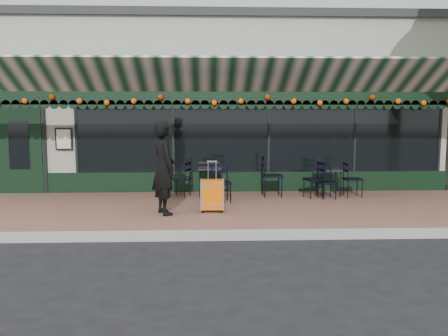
{
  "coord_description": "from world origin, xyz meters",
  "views": [
    {
      "loc": [
        -0.2,
        -7.92,
        2.14
      ],
      "look_at": [
        0.18,
        1.6,
        1.03
      ],
      "focal_mm": 38.0,
      "sensor_mm": 36.0,
      "label": 1
    }
  ],
  "objects_px": {
    "cafe_table_b": "(210,171)",
    "chair_b_left": "(180,179)",
    "woman": "(164,168)",
    "chair_b_right": "(272,176)",
    "chair_b_front": "(221,183)",
    "chair_a_left": "(314,180)",
    "chair_a_right": "(353,180)",
    "cafe_table_a": "(329,172)",
    "suitcase": "(212,195)",
    "chair_a_front": "(327,183)"
  },
  "relations": [
    {
      "from": "suitcase",
      "to": "chair_b_right",
      "type": "relative_size",
      "value": 1.06
    },
    {
      "from": "suitcase",
      "to": "cafe_table_a",
      "type": "bearing_deg",
      "value": 33.56
    },
    {
      "from": "chair_a_right",
      "to": "chair_b_left",
      "type": "xyz_separation_m",
      "value": [
        -4.1,
        0.22,
        0.01
      ]
    },
    {
      "from": "cafe_table_a",
      "to": "chair_b_front",
      "type": "distance_m",
      "value": 2.76
    },
    {
      "from": "chair_b_left",
      "to": "chair_b_right",
      "type": "xyz_separation_m",
      "value": [
        2.19,
        -0.06,
        0.06
      ]
    },
    {
      "from": "woman",
      "to": "cafe_table_a",
      "type": "relative_size",
      "value": 2.85
    },
    {
      "from": "suitcase",
      "to": "chair_b_right",
      "type": "distance_m",
      "value": 2.29
    },
    {
      "from": "chair_a_front",
      "to": "chair_b_right",
      "type": "xyz_separation_m",
      "value": [
        -1.24,
        0.36,
        0.11
      ]
    },
    {
      "from": "chair_a_right",
      "to": "chair_b_right",
      "type": "relative_size",
      "value": 0.86
    },
    {
      "from": "chair_a_right",
      "to": "chair_b_front",
      "type": "xyz_separation_m",
      "value": [
        -3.15,
        -0.53,
        0.01
      ]
    },
    {
      "from": "woman",
      "to": "chair_a_left",
      "type": "relative_size",
      "value": 2.17
    },
    {
      "from": "chair_a_right",
      "to": "chair_a_front",
      "type": "distance_m",
      "value": 0.7
    },
    {
      "from": "chair_b_right",
      "to": "cafe_table_a",
      "type": "bearing_deg",
      "value": -87.83
    },
    {
      "from": "chair_b_left",
      "to": "cafe_table_a",
      "type": "bearing_deg",
      "value": 108.62
    },
    {
      "from": "chair_a_right",
      "to": "chair_b_right",
      "type": "xyz_separation_m",
      "value": [
        -1.91,
        0.16,
        0.07
      ]
    },
    {
      "from": "chair_a_left",
      "to": "chair_b_left",
      "type": "distance_m",
      "value": 3.17
    },
    {
      "from": "cafe_table_b",
      "to": "chair_b_left",
      "type": "relative_size",
      "value": 0.8
    },
    {
      "from": "suitcase",
      "to": "chair_b_left",
      "type": "xyz_separation_m",
      "value": [
        -0.73,
        1.82,
        0.08
      ]
    },
    {
      "from": "suitcase",
      "to": "chair_b_front",
      "type": "height_order",
      "value": "suitcase"
    },
    {
      "from": "woman",
      "to": "cafe_table_b",
      "type": "bearing_deg",
      "value": -48.7
    },
    {
      "from": "chair_b_right",
      "to": "woman",
      "type": "bearing_deg",
      "value": 126.88
    },
    {
      "from": "chair_a_right",
      "to": "chair_b_left",
      "type": "bearing_deg",
      "value": 85.78
    },
    {
      "from": "cafe_table_a",
      "to": "chair_a_right",
      "type": "distance_m",
      "value": 0.59
    },
    {
      "from": "cafe_table_a",
      "to": "chair_a_front",
      "type": "relative_size",
      "value": 0.86
    },
    {
      "from": "chair_b_left",
      "to": "chair_b_front",
      "type": "height_order",
      "value": "chair_b_front"
    },
    {
      "from": "cafe_table_a",
      "to": "chair_a_left",
      "type": "distance_m",
      "value": 0.54
    },
    {
      "from": "cafe_table_a",
      "to": "chair_b_left",
      "type": "relative_size",
      "value": 0.76
    },
    {
      "from": "suitcase",
      "to": "chair_b_right",
      "type": "xyz_separation_m",
      "value": [
        1.46,
        1.76,
        0.14
      ]
    },
    {
      "from": "chair_b_left",
      "to": "chair_b_right",
      "type": "height_order",
      "value": "chair_b_right"
    },
    {
      "from": "chair_a_front",
      "to": "chair_b_right",
      "type": "distance_m",
      "value": 1.29
    },
    {
      "from": "cafe_table_b",
      "to": "chair_b_left",
      "type": "bearing_deg",
      "value": -172.89
    },
    {
      "from": "cafe_table_b",
      "to": "chair_a_right",
      "type": "relative_size",
      "value": 0.82
    },
    {
      "from": "suitcase",
      "to": "cafe_table_a",
      "type": "distance_m",
      "value": 3.42
    },
    {
      "from": "chair_a_left",
      "to": "chair_a_front",
      "type": "relative_size",
      "value": 1.13
    },
    {
      "from": "cafe_table_a",
      "to": "chair_b_left",
      "type": "xyz_separation_m",
      "value": [
        -3.59,
        -0.03,
        -0.16
      ]
    },
    {
      "from": "suitcase",
      "to": "cafe_table_a",
      "type": "xyz_separation_m",
      "value": [
        2.86,
        1.85,
        0.24
      ]
    },
    {
      "from": "woman",
      "to": "chair_b_front",
      "type": "xyz_separation_m",
      "value": [
        1.17,
        1.21,
        -0.49
      ]
    },
    {
      "from": "woman",
      "to": "chair_a_left",
      "type": "bearing_deg",
      "value": -87.87
    },
    {
      "from": "chair_a_right",
      "to": "chair_a_front",
      "type": "relative_size",
      "value": 1.11
    },
    {
      "from": "woman",
      "to": "chair_b_right",
      "type": "bearing_deg",
      "value": -76.36
    },
    {
      "from": "chair_a_front",
      "to": "chair_b_left",
      "type": "height_order",
      "value": "chair_b_left"
    },
    {
      "from": "chair_a_front",
      "to": "chair_b_front",
      "type": "xyz_separation_m",
      "value": [
        -2.48,
        -0.34,
        0.06
      ]
    },
    {
      "from": "chair_b_right",
      "to": "chair_b_front",
      "type": "bearing_deg",
      "value": 117.72
    },
    {
      "from": "suitcase",
      "to": "woman",
      "type": "bearing_deg",
      "value": -170.69
    },
    {
      "from": "chair_b_left",
      "to": "chair_b_right",
      "type": "relative_size",
      "value": 0.87
    },
    {
      "from": "chair_b_left",
      "to": "chair_a_left",
      "type": "bearing_deg",
      "value": 103.5
    },
    {
      "from": "chair_b_front",
      "to": "chair_a_right",
      "type": "bearing_deg",
      "value": 0.28
    },
    {
      "from": "chair_a_left",
      "to": "chair_b_right",
      "type": "height_order",
      "value": "chair_b_right"
    },
    {
      "from": "woman",
      "to": "cafe_table_a",
      "type": "xyz_separation_m",
      "value": [
        3.81,
        1.99,
        -0.34
      ]
    },
    {
      "from": "chair_a_left",
      "to": "chair_a_right",
      "type": "distance_m",
      "value": 0.94
    }
  ]
}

